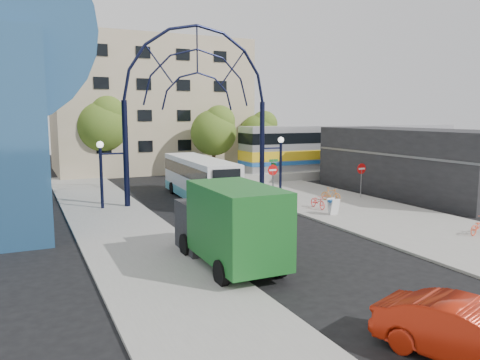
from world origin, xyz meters
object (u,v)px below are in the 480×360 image
sandwich_board (333,205)px  black_suv (244,213)px  city_bus (199,178)px  bike_near_a (318,202)px  stop_sign (273,173)px  street_name_sign (274,170)px  do_not_enter_sign (361,172)px  tree_north_b (103,123)px  gateway_arch (197,78)px  train_car (354,146)px  bike_near_b (331,194)px  tree_north_c (260,132)px  bike_far_a (479,226)px  green_truck (228,225)px  tree_north_a (215,130)px  red_sedan (470,335)px

sandwich_board → black_suv: black_suv is taller
city_bus → bike_near_a: city_bus is taller
stop_sign → street_name_sign: bearing=56.4°
do_not_enter_sign → street_name_sign: bearing=155.8°
tree_north_b → black_suv: size_ratio=1.98×
gateway_arch → train_car: gateway_arch is taller
street_name_sign → bike_near_b: (3.09, -2.71, -1.56)m
street_name_sign → do_not_enter_sign: bearing=-24.2°
stop_sign → city_bus: size_ratio=0.23×
sandwich_board → bike_near_b: size_ratio=0.66×
black_suv → train_car: bearing=41.0°
tree_north_c → black_suv: size_ratio=1.61×
bike_far_a → bike_near_a: bearing=9.8°
street_name_sign → city_bus: (-4.90, 2.06, -0.56)m
train_car → tree_north_b: tree_north_b is taller
street_name_sign → tree_north_b: size_ratio=0.35×
green_truck → bike_near_b: (12.09, 9.58, -1.12)m
green_truck → bike_near_a: (9.69, 7.69, -1.13)m
tree_north_a → bike_near_a: tree_north_a is taller
train_car → street_name_sign: bearing=-147.6°
black_suv → bike_far_a: bearing=-35.6°
city_bus → green_truck: 14.93m
stop_sign → red_sedan: size_ratio=0.54×
tree_north_c → bike_far_a: (-2.69, -28.86, -3.73)m
city_bus → red_sedan: size_ratio=2.39×
train_car → red_sedan: 37.96m
street_name_sign → bike_far_a: bearing=-72.6°
do_not_enter_sign → city_bus: bearing=156.4°
black_suv → city_bus: bearing=91.7°
city_bus → bike_near_b: bearing=-28.1°
red_sedan → bike_near_a: red_sedan is taller
tree_north_a → bike_far_a: bearing=-83.0°
tree_north_a → city_bus: tree_north_a is taller
green_truck → bike_far_a: 13.34m
green_truck → black_suv: (3.84, 6.42, -1.13)m
do_not_enter_sign → bike_near_a: (-5.11, -2.00, -1.42)m
street_name_sign → tree_north_c: tree_north_c is taller
street_name_sign → city_bus: city_bus is taller
street_name_sign → tree_north_a: 13.59m
bike_near_b → tree_north_a: bearing=71.9°
do_not_enter_sign → sandwich_board: 6.85m
street_name_sign → tree_north_c: size_ratio=0.43×
train_car → sandwich_board: bearing=-131.9°
street_name_sign → tree_north_b: tree_north_b is taller
black_suv → bike_near_b: size_ratio=2.70×
stop_sign → do_not_enter_sign: stop_sign is taller
bike_near_a → bike_near_b: size_ratio=1.12×
train_car → tree_north_c: 9.95m
stop_sign → street_name_sign: street_name_sign is taller
tree_north_c → red_sedan: tree_north_c is taller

